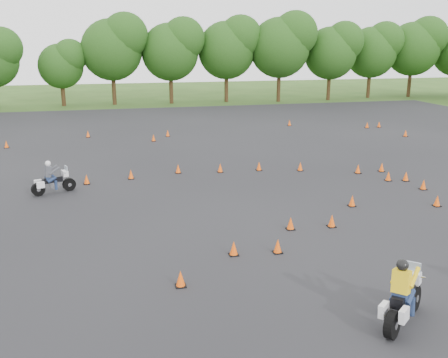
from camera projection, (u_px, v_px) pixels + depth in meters
name	position (u px, v px, depth m)	size (l,w,h in m)	color
ground	(251.00, 243.00, 17.07)	(140.00, 140.00, 0.00)	#2D5119
asphalt_pad	(214.00, 193.00, 22.69)	(62.00, 62.00, 0.00)	black
treeline	(169.00, 62.00, 49.42)	(86.67, 32.10, 10.44)	#1E4413
traffic_cones	(218.00, 184.00, 23.27)	(36.38, 33.07, 0.45)	#FF560A
rider_grey	(53.00, 177.00, 22.46)	(1.99, 0.61, 1.54)	#404148
rider_yellow	(406.00, 291.00, 11.97)	(2.24, 0.69, 1.73)	yellow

